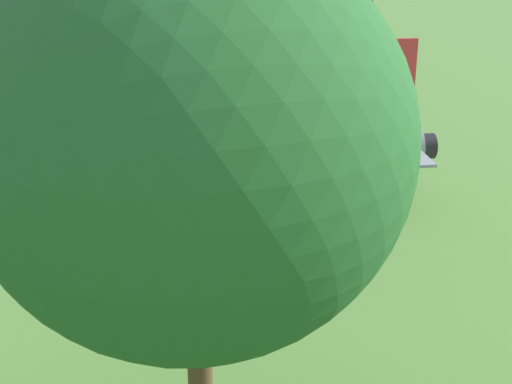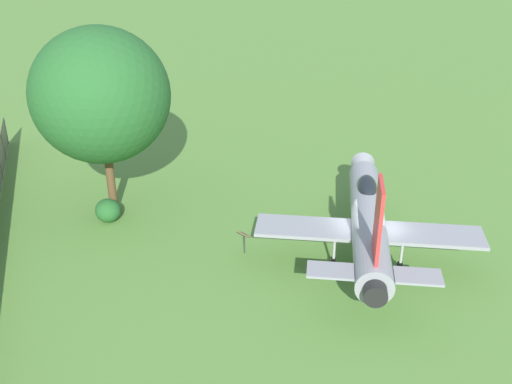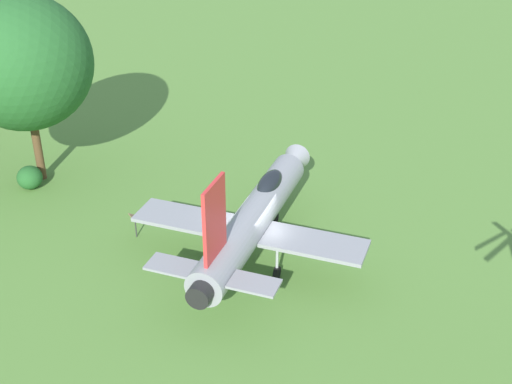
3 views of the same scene
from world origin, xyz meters
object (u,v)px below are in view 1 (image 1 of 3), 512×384
at_px(parked_car_silver, 111,50).
at_px(display_jet, 265,150).
at_px(palm_tree, 367,31).
at_px(parked_car_blue, 46,53).
at_px(parked_car_yellow, 224,42).
at_px(shade_tree, 193,145).
at_px(info_plaque, 308,250).
at_px(parked_car_white, 163,46).

bearing_deg(parked_car_silver, display_jet, -177.27).
distance_m(palm_tree, parked_car_blue, 22.95).
bearing_deg(parked_car_yellow, shade_tree, -18.02).
bearing_deg(parked_car_silver, parked_car_blue, 91.35).
distance_m(palm_tree, info_plaque, 19.48).
bearing_deg(display_jet, shade_tree, 77.51).
xyz_separation_m(palm_tree, parked_car_white, (-0.62, 18.96, -3.29)).
height_order(parked_car_yellow, parked_car_white, parked_car_yellow).
bearing_deg(parked_car_white, palm_tree, 14.71).
bearing_deg(palm_tree, parked_car_silver, 101.91).
distance_m(shade_tree, info_plaque, 9.75).
relative_size(display_jet, parked_car_white, 2.44).
height_order(parked_car_yellow, parked_car_silver, parked_car_yellow).
relative_size(shade_tree, palm_tree, 1.22).
xyz_separation_m(palm_tree, parked_car_blue, (-8.31, 21.14, -3.24)).
relative_size(display_jet, palm_tree, 1.44).
bearing_deg(info_plaque, parked_car_white, 65.86).
bearing_deg(parked_car_white, parked_car_blue, -92.97).
distance_m(display_jet, shade_tree, 13.91).
height_order(palm_tree, parked_car_white, palm_tree).
xyz_separation_m(parked_car_yellow, parked_car_blue, (-12.07, 3.42, 0.01)).
height_order(info_plaque, parked_car_yellow, parked_car_yellow).
height_order(display_jet, palm_tree, palm_tree).
bearing_deg(parked_car_white, shade_tree, -17.02).
xyz_separation_m(info_plaque, parked_car_silver, (10.50, 32.21, -0.08)).
bearing_deg(info_plaque, shade_tree, -144.86).
distance_m(shade_tree, parked_car_silver, 41.02).
bearing_deg(parked_car_white, info_plaque, -11.30).
xyz_separation_m(info_plaque, parked_car_yellow, (18.43, 30.13, -0.07)).
xyz_separation_m(shade_tree, parked_car_yellow, (25.06, 34.79, -5.50)).
distance_m(display_jet, parked_car_silver, 28.41).
relative_size(palm_tree, parked_car_silver, 1.78).
xyz_separation_m(shade_tree, parked_car_white, (20.68, 36.03, -5.54)).
bearing_deg(parked_car_yellow, display_jet, -14.77).
distance_m(palm_tree, parked_car_silver, 20.50).
bearing_deg(palm_tree, parked_car_white, 91.87).
xyz_separation_m(palm_tree, parked_car_yellow, (3.76, 17.72, -3.25)).
relative_size(parked_car_white, parked_car_blue, 0.94).
height_order(parked_car_white, parked_car_silver, parked_car_silver).
bearing_deg(parked_car_blue, shade_tree, -6.49).
xyz_separation_m(display_jet, parked_car_yellow, (16.01, 25.13, -1.23)).
bearing_deg(parked_car_blue, parked_car_yellow, 86.48).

